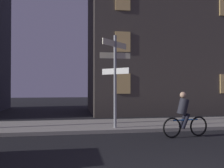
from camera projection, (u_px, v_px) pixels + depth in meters
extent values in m
cube|color=gray|center=(128.00, 125.00, 10.79)|extent=(40.00, 3.11, 0.14)
cylinder|color=gray|center=(115.00, 81.00, 9.61)|extent=(0.12, 0.12, 3.74)
cube|color=beige|center=(115.00, 44.00, 9.63)|extent=(1.18, 1.18, 0.24)
cube|color=beige|center=(115.00, 56.00, 9.63)|extent=(1.25, 0.03, 0.24)
cube|color=white|center=(115.00, 71.00, 9.62)|extent=(0.95, 0.95, 0.24)
torus|color=black|center=(199.00, 126.00, 8.62)|extent=(0.72, 0.17, 0.72)
torus|color=black|center=(172.00, 128.00, 8.28)|extent=(0.72, 0.17, 0.72)
cylinder|color=#1959A5|center=(186.00, 120.00, 8.45)|extent=(1.00, 0.19, 0.04)
cylinder|color=#26262D|center=(183.00, 107.00, 8.43)|extent=(0.49, 0.38, 0.61)
sphere|color=tan|center=(183.00, 95.00, 8.44)|extent=(0.22, 0.22, 0.22)
cylinder|color=black|center=(183.00, 120.00, 8.52)|extent=(0.36, 0.17, 0.55)
cylinder|color=black|center=(186.00, 121.00, 8.35)|extent=(0.36, 0.17, 0.55)
cube|color=#4C443D|center=(179.00, 10.00, 18.08)|extent=(13.43, 6.49, 15.32)
cube|color=#F2C672|center=(123.00, 84.00, 13.97)|extent=(0.90, 0.06, 1.20)
cube|color=#F2C672|center=(123.00, 42.00, 14.00)|extent=(0.90, 0.06, 1.20)
cube|color=#F2C672|center=(123.00, 0.00, 14.04)|extent=(0.90, 0.06, 1.20)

